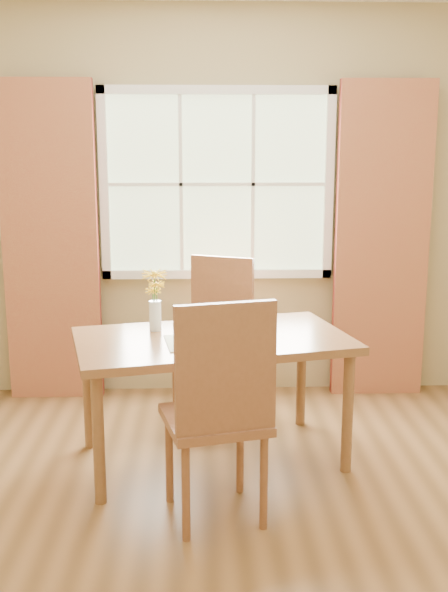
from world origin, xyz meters
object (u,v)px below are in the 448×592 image
(croissant_sandwich, at_px, (203,327))
(water_glass, at_px, (265,329))
(dining_table, at_px, (213,350))
(chair_far, at_px, (217,330))
(flower_vase, at_px, (155,294))
(chair_near, at_px, (220,404))

(croissant_sandwich, height_order, water_glass, croissant_sandwich)
(dining_table, height_order, chair_far, chair_far)
(croissant_sandwich, bearing_deg, flower_vase, 127.42)
(chair_near, height_order, water_glass, chair_near)
(flower_vase, bearing_deg, chair_far, 57.08)
(chair_far, relative_size, croissant_sandwich, 5.49)
(chair_far, bearing_deg, chair_near, -66.90)
(croissant_sandwich, height_order, flower_vase, flower_vase)
(dining_table, height_order, croissant_sandwich, croissant_sandwich)
(dining_table, bearing_deg, croissant_sandwich, -132.07)
(dining_table, distance_m, flower_vase, 0.46)
(chair_far, distance_m, flower_vase, 0.76)
(dining_table, relative_size, chair_far, 1.56)
(water_glass, distance_m, flower_vase, 0.66)
(dining_table, bearing_deg, chair_far, 73.67)
(chair_near, bearing_deg, chair_far, 75.26)
(chair_near, xyz_separation_m, chair_far, (0.01, 1.42, -0.03))
(chair_far, height_order, flower_vase, flower_vase)
(water_glass, bearing_deg, dining_table, 171.07)
(water_glass, bearing_deg, croissant_sandwich, -171.39)
(croissant_sandwich, distance_m, water_glass, 0.35)
(water_glass, bearing_deg, flower_vase, 162.64)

